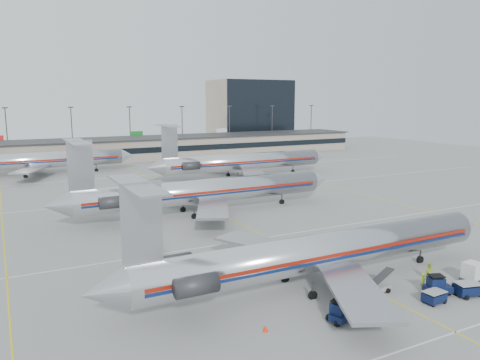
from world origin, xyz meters
TOP-DOWN VIEW (x-y plane):
  - ground at (0.00, 0.00)m, footprint 260.00×260.00m
  - apron_markings at (0.00, 10.00)m, footprint 160.00×0.15m
  - terminal at (0.00, 97.97)m, footprint 162.00×17.00m
  - light_mast_row at (0.00, 112.00)m, footprint 163.60×0.40m
  - distant_building at (62.00, 128.00)m, footprint 30.00×20.00m
  - jet_foreground at (-4.11, -5.78)m, footprint 43.85×25.82m
  - jet_second_row at (-2.62, 25.63)m, footprint 46.53×27.40m
  - jet_third_row at (18.86, 53.14)m, footprint 45.41×27.93m
  - jet_back_row at (-22.63, 77.23)m, footprint 44.96×27.65m
  - tug_left at (-6.68, -12.61)m, footprint 2.60×1.99m
  - tug_center at (4.37, -12.60)m, footprint 2.66×1.95m
  - cart_inner at (2.83, -13.61)m, footprint 1.98×1.41m
  - cart_outer at (6.73, -13.94)m, footprint 2.49×2.00m
  - uld_container at (9.96, -12.01)m, footprint 2.01×1.72m
  - belt_loader at (-0.19, -9.72)m, footprint 3.91×1.79m
  - ramp_worker_near at (4.08, -11.28)m, footprint 0.67×0.74m
  - ramp_worker_far at (6.85, -9.66)m, footprint 0.92×0.79m
  - cone_left at (-12.76, -11.21)m, footprint 0.55×0.55m

SIDE VIEW (x-z plane):
  - ground at x=0.00m, z-range 0.00..0.00m
  - apron_markings at x=0.00m, z-range 0.00..0.02m
  - cone_left at x=-12.76m, z-range 0.00..0.56m
  - belt_loader at x=-0.19m, z-range -0.47..1.54m
  - cart_inner at x=2.83m, z-range 0.03..1.12m
  - cart_outer at x=6.73m, z-range 0.04..1.28m
  - ramp_worker_far at x=6.85m, z-range 0.00..1.62m
  - ramp_worker_near at x=4.08m, z-range 0.00..1.70m
  - tug_left at x=-6.68m, z-range -0.08..1.81m
  - tug_center at x=4.37m, z-range -0.09..1.86m
  - uld_container at x=9.96m, z-range 0.01..1.98m
  - terminal at x=0.00m, z-range 0.03..6.28m
  - jet_foreground at x=-4.11m, z-range -2.41..9.07m
  - jet_second_row at x=-2.62m, z-range -2.56..9.62m
  - jet_back_row at x=-22.63m, z-range -2.58..9.72m
  - jet_third_row at x=18.86m, z-range -2.60..9.81m
  - light_mast_row at x=0.00m, z-range 0.94..16.22m
  - distant_building at x=62.00m, z-range 0.00..25.00m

